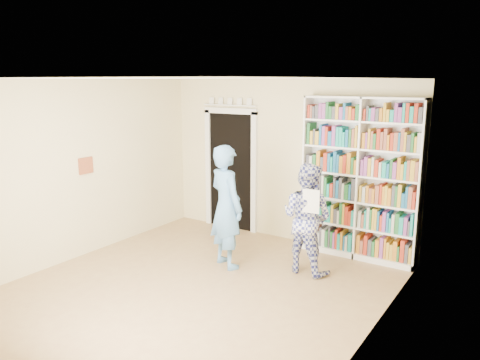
% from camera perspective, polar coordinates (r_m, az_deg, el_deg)
% --- Properties ---
extents(floor, '(5.00, 5.00, 0.00)m').
position_cam_1_polar(floor, '(6.28, -5.69, -13.26)').
color(floor, '#966E48').
rests_on(floor, ground).
extents(ceiling, '(5.00, 5.00, 0.00)m').
position_cam_1_polar(ceiling, '(5.68, -6.27, 12.21)').
color(ceiling, white).
rests_on(ceiling, wall_back).
extents(wall_back, '(4.50, 0.00, 4.50)m').
position_cam_1_polar(wall_back, '(7.89, 5.58, 2.31)').
color(wall_back, beige).
rests_on(wall_back, floor).
extents(wall_left, '(0.00, 5.00, 5.00)m').
position_cam_1_polar(wall_left, '(7.43, -19.55, 1.07)').
color(wall_left, beige).
rests_on(wall_left, floor).
extents(wall_right, '(0.00, 5.00, 5.00)m').
position_cam_1_polar(wall_right, '(4.78, 15.53, -4.54)').
color(wall_right, beige).
rests_on(wall_right, floor).
extents(bookshelf, '(1.78, 0.33, 2.45)m').
position_cam_1_polar(bookshelf, '(7.24, 14.46, 0.20)').
color(bookshelf, white).
rests_on(bookshelf, floor).
extents(doorway, '(1.10, 0.08, 2.43)m').
position_cam_1_polar(doorway, '(8.46, -1.13, 1.86)').
color(doorway, black).
rests_on(doorway, floor).
extents(wall_art, '(0.03, 0.25, 0.25)m').
position_cam_1_polar(wall_art, '(7.53, -18.28, 1.68)').
color(wall_art, brown).
rests_on(wall_art, wall_left).
extents(man_blue, '(0.77, 0.65, 1.79)m').
position_cam_1_polar(man_blue, '(6.74, -1.69, -3.27)').
color(man_blue, '#558ABE').
rests_on(man_blue, floor).
extents(man_plaid, '(0.83, 0.68, 1.57)m').
position_cam_1_polar(man_plaid, '(6.64, 8.13, -4.62)').
color(man_plaid, navy).
rests_on(man_plaid, floor).
extents(paper_sheet, '(0.23, 0.04, 0.33)m').
position_cam_1_polar(paper_sheet, '(6.31, 8.65, -2.59)').
color(paper_sheet, white).
rests_on(paper_sheet, man_plaid).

